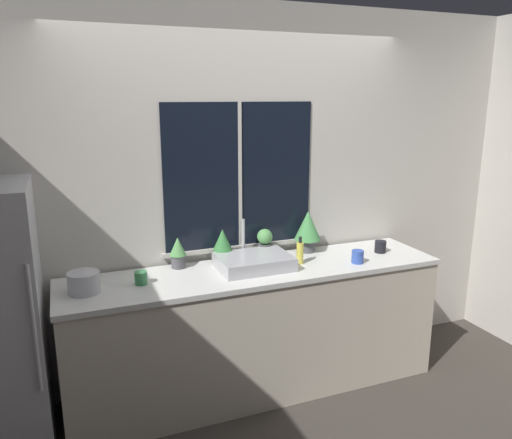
{
  "coord_description": "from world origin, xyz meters",
  "views": [
    {
      "loc": [
        -1.19,
        -2.71,
        2.07
      ],
      "look_at": [
        -0.0,
        0.29,
        1.26
      ],
      "focal_mm": 35.0,
      "sensor_mm": 36.0,
      "label": 1
    }
  ],
  "objects_px": {
    "potted_plant_far_right": "(308,228)",
    "kettle": "(84,282)",
    "potted_plant_center_right": "(265,243)",
    "soap_bottle": "(300,252)",
    "potted_plant_center_left": "(223,244)",
    "mug_black": "(380,247)",
    "mug_green": "(141,278)",
    "potted_plant_far_left": "(178,251)",
    "mug_blue": "(358,257)",
    "sink": "(254,262)"
  },
  "relations": [
    {
      "from": "potted_plant_center_right",
      "to": "mug_green",
      "type": "distance_m",
      "value": 0.96
    },
    {
      "from": "potted_plant_center_left",
      "to": "potted_plant_far_right",
      "type": "height_order",
      "value": "potted_plant_far_right"
    },
    {
      "from": "potted_plant_center_right",
      "to": "mug_blue",
      "type": "distance_m",
      "value": 0.67
    },
    {
      "from": "mug_green",
      "to": "mug_black",
      "type": "distance_m",
      "value": 1.79
    },
    {
      "from": "potted_plant_center_right",
      "to": "mug_blue",
      "type": "height_order",
      "value": "potted_plant_center_right"
    },
    {
      "from": "potted_plant_far_left",
      "to": "potted_plant_center_left",
      "type": "bearing_deg",
      "value": -0.0
    },
    {
      "from": "soap_bottle",
      "to": "mug_blue",
      "type": "bearing_deg",
      "value": -19.79
    },
    {
      "from": "sink",
      "to": "potted_plant_center_right",
      "type": "bearing_deg",
      "value": 50.51
    },
    {
      "from": "mug_black",
      "to": "kettle",
      "type": "bearing_deg",
      "value": -179.72
    },
    {
      "from": "soap_bottle",
      "to": "kettle",
      "type": "xyz_separation_m",
      "value": [
        -1.45,
        -0.0,
        -0.01
      ]
    },
    {
      "from": "potted_plant_center_left",
      "to": "kettle",
      "type": "distance_m",
      "value": 0.98
    },
    {
      "from": "potted_plant_center_left",
      "to": "mug_black",
      "type": "bearing_deg",
      "value": -10.67
    },
    {
      "from": "potted_plant_far_right",
      "to": "mug_black",
      "type": "distance_m",
      "value": 0.57
    },
    {
      "from": "potted_plant_far_right",
      "to": "mug_black",
      "type": "relative_size",
      "value": 3.51
    },
    {
      "from": "potted_plant_far_left",
      "to": "kettle",
      "type": "relative_size",
      "value": 1.14
    },
    {
      "from": "mug_green",
      "to": "potted_plant_center_left",
      "type": "bearing_deg",
      "value": 19.73
    },
    {
      "from": "potted_plant_center_left",
      "to": "potted_plant_far_right",
      "type": "relative_size",
      "value": 0.77
    },
    {
      "from": "potted_plant_center_right",
      "to": "soap_bottle",
      "type": "relative_size",
      "value": 1.07
    },
    {
      "from": "potted_plant_far_left",
      "to": "mug_blue",
      "type": "bearing_deg",
      "value": -17.09
    },
    {
      "from": "potted_plant_far_right",
      "to": "soap_bottle",
      "type": "bearing_deg",
      "value": -127.46
    },
    {
      "from": "potted_plant_center_right",
      "to": "kettle",
      "type": "relative_size",
      "value": 1.11
    },
    {
      "from": "sink",
      "to": "mug_green",
      "type": "bearing_deg",
      "value": -178.33
    },
    {
      "from": "soap_bottle",
      "to": "mug_black",
      "type": "xyz_separation_m",
      "value": [
        0.68,
        0.01,
        -0.04
      ]
    },
    {
      "from": "soap_bottle",
      "to": "mug_green",
      "type": "relative_size",
      "value": 2.37
    },
    {
      "from": "potted_plant_far_left",
      "to": "soap_bottle",
      "type": "height_order",
      "value": "potted_plant_far_left"
    },
    {
      "from": "kettle",
      "to": "soap_bottle",
      "type": "bearing_deg",
      "value": 0.05
    },
    {
      "from": "potted_plant_far_left",
      "to": "potted_plant_center_left",
      "type": "relative_size",
      "value": 0.9
    },
    {
      "from": "potted_plant_far_left",
      "to": "potted_plant_center_left",
      "type": "distance_m",
      "value": 0.32
    },
    {
      "from": "soap_bottle",
      "to": "mug_black",
      "type": "height_order",
      "value": "soap_bottle"
    },
    {
      "from": "sink",
      "to": "mug_black",
      "type": "distance_m",
      "value": 1.02
    },
    {
      "from": "sink",
      "to": "mug_green",
      "type": "xyz_separation_m",
      "value": [
        -0.77,
        -0.02,
        -0.0
      ]
    },
    {
      "from": "potted_plant_far_left",
      "to": "mug_blue",
      "type": "relative_size",
      "value": 2.35
    },
    {
      "from": "mug_green",
      "to": "potted_plant_far_right",
      "type": "bearing_deg",
      "value": 9.69
    },
    {
      "from": "potted_plant_center_left",
      "to": "soap_bottle",
      "type": "height_order",
      "value": "potted_plant_center_left"
    },
    {
      "from": "potted_plant_far_left",
      "to": "mug_black",
      "type": "distance_m",
      "value": 1.52
    },
    {
      "from": "sink",
      "to": "potted_plant_center_right",
      "type": "distance_m",
      "value": 0.26
    },
    {
      "from": "potted_plant_far_left",
      "to": "sink",
      "type": "bearing_deg",
      "value": -22.17
    },
    {
      "from": "mug_blue",
      "to": "mug_black",
      "type": "height_order",
      "value": "mug_blue"
    },
    {
      "from": "potted_plant_far_right",
      "to": "kettle",
      "type": "relative_size",
      "value": 1.65
    },
    {
      "from": "potted_plant_far_right",
      "to": "kettle",
      "type": "height_order",
      "value": "potted_plant_far_right"
    },
    {
      "from": "potted_plant_far_left",
      "to": "soap_bottle",
      "type": "distance_m",
      "value": 0.85
    },
    {
      "from": "potted_plant_center_left",
      "to": "kettle",
      "type": "xyz_separation_m",
      "value": [
        -0.95,
        -0.23,
        -0.07
      ]
    },
    {
      "from": "potted_plant_center_left",
      "to": "kettle",
      "type": "height_order",
      "value": "potted_plant_center_left"
    },
    {
      "from": "potted_plant_center_right",
      "to": "mug_green",
      "type": "relative_size",
      "value": 2.55
    },
    {
      "from": "soap_bottle",
      "to": "potted_plant_center_left",
      "type": "bearing_deg",
      "value": 155.01
    },
    {
      "from": "soap_bottle",
      "to": "mug_black",
      "type": "relative_size",
      "value": 2.19
    },
    {
      "from": "mug_blue",
      "to": "kettle",
      "type": "bearing_deg",
      "value": 175.7
    },
    {
      "from": "potted_plant_center_left",
      "to": "mug_black",
      "type": "xyz_separation_m",
      "value": [
        1.18,
        -0.22,
        -0.09
      ]
    },
    {
      "from": "potted_plant_far_left",
      "to": "soap_bottle",
      "type": "bearing_deg",
      "value": -15.78
    },
    {
      "from": "potted_plant_center_right",
      "to": "kettle",
      "type": "height_order",
      "value": "potted_plant_center_right"
    }
  ]
}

